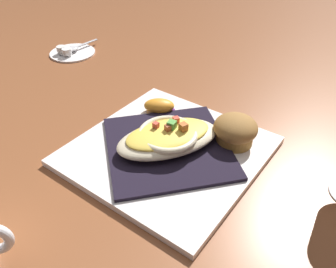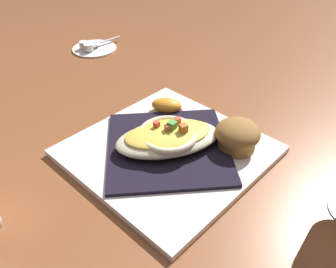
{
  "view_description": "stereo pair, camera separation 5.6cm",
  "coord_description": "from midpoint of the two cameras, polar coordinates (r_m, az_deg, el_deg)",
  "views": [
    {
      "loc": [
        -0.34,
        0.29,
        0.38
      ],
      "look_at": [
        0.0,
        0.0,
        0.04
      ],
      "focal_mm": 36.92,
      "sensor_mm": 36.0,
      "label": 1
    },
    {
      "loc": [
        -0.37,
        0.25,
        0.38
      ],
      "look_at": [
        0.0,
        0.0,
        0.04
      ],
      "focal_mm": 36.92,
      "sensor_mm": 36.0,
      "label": 2
    }
  ],
  "objects": [
    {
      "name": "spoon",
      "position": [
        0.97,
        -10.21,
        14.38
      ],
      "size": [
        0.03,
        0.1,
        0.01
      ],
      "color": "silver",
      "rests_on": "creamer_saucer"
    },
    {
      "name": "muffin",
      "position": [
        0.58,
        14.1,
        -0.31
      ],
      "size": [
        0.07,
        0.07,
        0.05
      ],
      "color": "olive",
      "rests_on": "square_plate"
    },
    {
      "name": "square_plate",
      "position": [
        0.58,
        2.75,
        -2.92
      ],
      "size": [
        0.35,
        0.35,
        0.01
      ],
      "primitive_type": "cube",
      "rotation": [
        0.0,
        0.0,
        0.22
      ],
      "color": "white",
      "rests_on": "ground_plane"
    },
    {
      "name": "orange_garnish",
      "position": [
        0.66,
        2.3,
        4.57
      ],
      "size": [
        0.07,
        0.07,
        0.03
      ],
      "color": "#56236C",
      "rests_on": "square_plate"
    },
    {
      "name": "creamer_cup_1",
      "position": [
        0.95,
        -11.34,
        13.86
      ],
      "size": [
        0.02,
        0.02,
        0.02
      ],
      "primitive_type": "cylinder",
      "color": "white",
      "rests_on": "creamer_saucer"
    },
    {
      "name": "creamer_cup_0",
      "position": [
        0.97,
        -12.1,
        14.21
      ],
      "size": [
        0.02,
        0.02,
        0.02
      ],
      "primitive_type": "cylinder",
      "color": "silver",
      "rests_on": "creamer_saucer"
    },
    {
      "name": "gratin_dish",
      "position": [
        0.56,
        2.85,
        -0.56
      ],
      "size": [
        0.14,
        0.19,
        0.04
      ],
      "color": "beige",
      "rests_on": "folded_napkin"
    },
    {
      "name": "ground_plane",
      "position": [
        0.59,
        2.74,
        -3.36
      ],
      "size": [
        2.6,
        2.6,
        0.0
      ],
      "primitive_type": "plane",
      "color": "brown"
    },
    {
      "name": "creamer_saucer",
      "position": [
        0.98,
        -10.43,
        13.79
      ],
      "size": [
        0.12,
        0.12,
        0.01
      ],
      "primitive_type": "cylinder",
      "color": "white",
      "rests_on": "ground_plane"
    },
    {
      "name": "folded_napkin",
      "position": [
        0.58,
        2.78,
        -2.24
      ],
      "size": [
        0.27,
        0.27,
        0.01
      ],
      "primitive_type": "cube",
      "rotation": [
        0.0,
        0.0,
        1.08
      ],
      "color": "black",
      "rests_on": "square_plate"
    }
  ]
}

